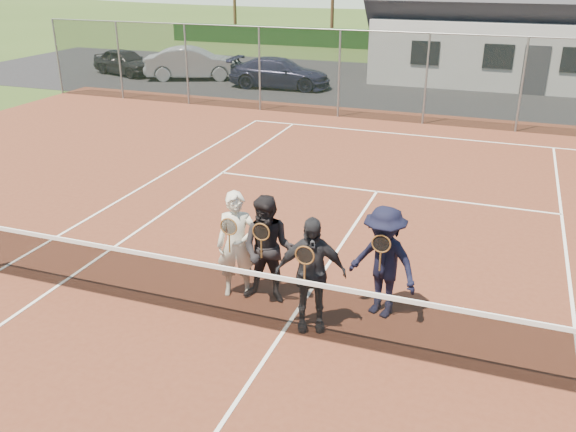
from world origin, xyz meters
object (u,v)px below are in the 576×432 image
Objects in this scene: car_a at (125,62)px; car_b at (193,63)px; player_a at (237,245)px; car_c at (280,73)px; tennis_net at (283,302)px; player_d at (383,262)px; player_b at (268,250)px; player_c at (310,274)px.

car_a is 3.71m from car_b.
car_c is at bearing 108.74° from player_a.
player_a is (14.03, -17.54, 0.30)m from car_a.
car_c is at bearing -119.37° from car_b.
car_c is (4.55, -0.58, -0.09)m from car_b.
tennis_net is 6.49× the size of player_a.
tennis_net is (6.89, -17.85, -0.10)m from car_c.
car_b is 20.41m from player_a.
car_a is 23.85m from player_d.
car_a is 2.02× the size of player_b.
player_c is (11.75, -18.14, 0.19)m from car_b.
player_d reaches higher than tennis_net.
player_a is at bearing -174.88° from player_d.
car_a is 2.02× the size of player_d.
player_b is at bearing 124.48° from tennis_net.
car_b is 1.00× the size of car_c.
player_a is (10.33, -17.61, 0.19)m from car_b.
car_b is 2.46× the size of player_d.
car_c is 2.46× the size of player_c.
player_d is at bearing -157.24° from car_c.
player_a is at bearing -122.91° from car_a.
car_a is at bearing 128.66° from player_a.
player_a is 0.55m from player_b.
tennis_net is at bearing -122.06° from car_a.
car_b is at bearing 79.75° from car_c.
car_a is 0.82× the size of car_c.
player_c is (0.88, -0.52, 0.00)m from player_b.
player_d is at bearing -118.17° from car_a.
car_c reaches higher than car_a.
car_a is 22.46m from player_a.
car_c is 18.18m from player_b.
player_a is 1.00× the size of player_c.
player_b reaches higher than car_b.
car_c is 18.68m from player_d.
car_a is at bearing 130.54° from player_c.
car_b is at bearing 121.81° from tennis_net.
car_b is 2.46× the size of player_b.
player_d is (1.24, 1.03, 0.38)m from tennis_net.
car_a is 8.27m from car_c.
car_c is at bearing 115.80° from player_d.
tennis_net is 1.43m from player_a.
tennis_net is at bearing -137.59° from player_c.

